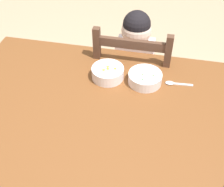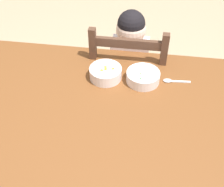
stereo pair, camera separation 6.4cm
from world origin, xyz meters
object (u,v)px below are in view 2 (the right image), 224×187
at_px(bowl_of_peas, 143,77).
at_px(spoon, 172,81).
at_px(dining_table, 102,125).
at_px(bowl_of_carrots, 106,73).
at_px(child_figure, 129,62).
at_px(dining_chair, 128,84).

relative_size(bowl_of_peas, spoon, 1.21).
bearing_deg(spoon, dining_table, -140.72).
bearing_deg(bowl_of_carrots, child_figure, 72.12).
bearing_deg(dining_chair, bowl_of_carrots, -107.63).
height_order(dining_table, bowl_of_peas, bowl_of_peas).
height_order(dining_table, spoon, spoon).
relative_size(bowl_of_carrots, spoon, 1.18).
xyz_separation_m(dining_table, bowl_of_carrots, (-0.02, 0.24, 0.12)).
bearing_deg(bowl_of_carrots, dining_table, -85.30).
relative_size(dining_table, dining_chair, 1.56).
bearing_deg(child_figure, bowl_of_peas, -72.11).
bearing_deg(bowl_of_carrots, bowl_of_peas, -0.01).
relative_size(child_figure, spoon, 6.82).
bearing_deg(child_figure, spoon, -49.18).
bearing_deg(dining_table, bowl_of_peas, 54.72).
distance_m(dining_table, child_figure, 0.54).
bearing_deg(dining_table, spoon, 39.28).
distance_m(child_figure, bowl_of_carrots, 0.34).
xyz_separation_m(dining_chair, child_figure, (-0.00, -0.01, 0.18)).
distance_m(dining_table, dining_chair, 0.58).
distance_m(dining_table, spoon, 0.42).
bearing_deg(spoon, bowl_of_carrots, -177.10).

